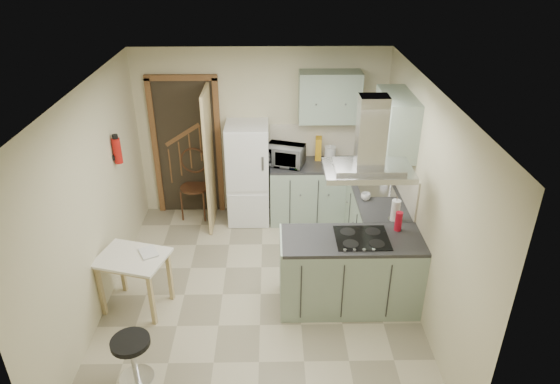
{
  "coord_description": "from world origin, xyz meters",
  "views": [
    {
      "loc": [
        0.15,
        -4.75,
        3.88
      ],
      "look_at": [
        0.24,
        0.45,
        1.15
      ],
      "focal_mm": 32.0,
      "sensor_mm": 36.0,
      "label": 1
    }
  ],
  "objects_px": {
    "peninsula": "(350,272)",
    "microwave": "(285,155)",
    "stool": "(133,359)",
    "fridge": "(248,173)",
    "extractor_hood": "(368,170)",
    "drop_leaf_table": "(136,282)",
    "bentwood_chair": "(194,187)"
  },
  "relations": [
    {
      "from": "extractor_hood",
      "to": "drop_leaf_table",
      "type": "relative_size",
      "value": 1.21
    },
    {
      "from": "stool",
      "to": "microwave",
      "type": "xyz_separation_m",
      "value": [
        1.53,
        3.03,
        0.8
      ]
    },
    {
      "from": "extractor_hood",
      "to": "drop_leaf_table",
      "type": "xyz_separation_m",
      "value": [
        -2.53,
        -0.01,
        -1.37
      ]
    },
    {
      "from": "microwave",
      "to": "drop_leaf_table",
      "type": "bearing_deg",
      "value": -113.4
    },
    {
      "from": "extractor_hood",
      "to": "bentwood_chair",
      "type": "height_order",
      "value": "extractor_hood"
    },
    {
      "from": "stool",
      "to": "fridge",
      "type": "bearing_deg",
      "value": 72.01
    },
    {
      "from": "fridge",
      "to": "stool",
      "type": "distance_m",
      "value": 3.25
    },
    {
      "from": "fridge",
      "to": "microwave",
      "type": "xyz_separation_m",
      "value": [
        0.54,
        -0.02,
        0.3
      ]
    },
    {
      "from": "fridge",
      "to": "extractor_hood",
      "type": "xyz_separation_m",
      "value": [
        1.32,
        -1.98,
        0.97
      ]
    },
    {
      "from": "extractor_hood",
      "to": "fridge",
      "type": "bearing_deg",
      "value": 123.79
    },
    {
      "from": "fridge",
      "to": "drop_leaf_table",
      "type": "height_order",
      "value": "fridge"
    },
    {
      "from": "microwave",
      "to": "fridge",
      "type": "bearing_deg",
      "value": -164.33
    },
    {
      "from": "fridge",
      "to": "stool",
      "type": "xyz_separation_m",
      "value": [
        -0.99,
        -3.05,
        -0.5
      ]
    },
    {
      "from": "extractor_hood",
      "to": "microwave",
      "type": "bearing_deg",
      "value": 111.97
    },
    {
      "from": "extractor_hood",
      "to": "microwave",
      "type": "distance_m",
      "value": 2.22
    },
    {
      "from": "fridge",
      "to": "extractor_hood",
      "type": "distance_m",
      "value": 2.57
    },
    {
      "from": "microwave",
      "to": "stool",
      "type": "bearing_deg",
      "value": -98.61
    },
    {
      "from": "drop_leaf_table",
      "to": "microwave",
      "type": "relative_size",
      "value": 1.42
    },
    {
      "from": "peninsula",
      "to": "microwave",
      "type": "bearing_deg",
      "value": 109.41
    },
    {
      "from": "fridge",
      "to": "drop_leaf_table",
      "type": "bearing_deg",
      "value": -121.24
    },
    {
      "from": "peninsula",
      "to": "extractor_hood",
      "type": "distance_m",
      "value": 1.27
    },
    {
      "from": "fridge",
      "to": "bentwood_chair",
      "type": "relative_size",
      "value": 1.58
    },
    {
      "from": "fridge",
      "to": "bentwood_chair",
      "type": "bearing_deg",
      "value": 172.82
    },
    {
      "from": "peninsula",
      "to": "extractor_hood",
      "type": "relative_size",
      "value": 1.72
    },
    {
      "from": "peninsula",
      "to": "drop_leaf_table",
      "type": "distance_m",
      "value": 2.43
    },
    {
      "from": "peninsula",
      "to": "stool",
      "type": "height_order",
      "value": "peninsula"
    },
    {
      "from": "stool",
      "to": "extractor_hood",
      "type": "bearing_deg",
      "value": 24.87
    },
    {
      "from": "drop_leaf_table",
      "to": "microwave",
      "type": "bearing_deg",
      "value": 64.45
    },
    {
      "from": "peninsula",
      "to": "bentwood_chair",
      "type": "xyz_separation_m",
      "value": [
        -2.04,
        2.08,
        0.03
      ]
    },
    {
      "from": "peninsula",
      "to": "stool",
      "type": "distance_m",
      "value": 2.47
    },
    {
      "from": "microwave",
      "to": "bentwood_chair",
      "type": "bearing_deg",
      "value": -167.19
    },
    {
      "from": "extractor_hood",
      "to": "bentwood_chair",
      "type": "bearing_deg",
      "value": 135.79
    }
  ]
}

